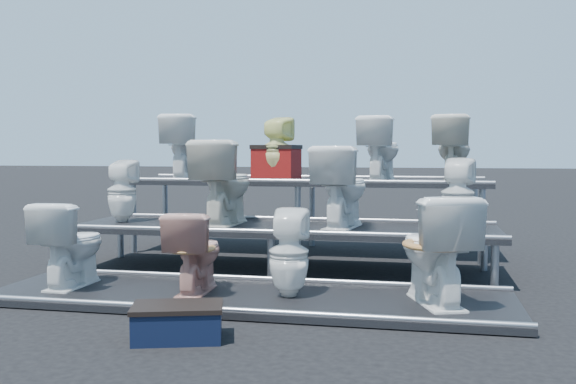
% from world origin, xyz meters
% --- Properties ---
extents(ground, '(80.00, 80.00, 0.00)m').
position_xyz_m(ground, '(0.00, 0.00, 0.00)').
color(ground, black).
rests_on(ground, ground).
extents(tier_front, '(4.20, 1.20, 0.06)m').
position_xyz_m(tier_front, '(0.00, -1.30, 0.03)').
color(tier_front, black).
rests_on(tier_front, ground).
extents(tier_mid, '(4.20, 1.20, 0.46)m').
position_xyz_m(tier_mid, '(0.00, 0.00, 0.23)').
color(tier_mid, black).
rests_on(tier_mid, ground).
extents(tier_back, '(4.20, 1.20, 0.86)m').
position_xyz_m(tier_back, '(0.00, 1.30, 0.43)').
color(tier_back, black).
rests_on(tier_back, ground).
extents(toilet_0, '(0.41, 0.71, 0.72)m').
position_xyz_m(toilet_0, '(-1.54, -1.30, 0.42)').
color(toilet_0, white).
rests_on(toilet_0, tier_front).
extents(toilet_1, '(0.39, 0.66, 0.66)m').
position_xyz_m(toilet_1, '(-0.43, -1.30, 0.39)').
color(toilet_1, tan).
rests_on(toilet_1, tier_front).
extents(toilet_2, '(0.32, 0.33, 0.69)m').
position_xyz_m(toilet_2, '(0.34, -1.30, 0.41)').
color(toilet_2, white).
rests_on(toilet_2, tier_front).
extents(toilet_3, '(0.70, 0.91, 0.82)m').
position_xyz_m(toilet_3, '(1.46, -1.30, 0.47)').
color(toilet_3, white).
rests_on(toilet_3, tier_front).
extents(toilet_4, '(0.30, 0.31, 0.65)m').
position_xyz_m(toilet_4, '(-1.72, 0.00, 0.79)').
color(toilet_4, white).
rests_on(toilet_4, tier_mid).
extents(toilet_5, '(0.51, 0.85, 0.85)m').
position_xyz_m(toilet_5, '(-0.60, 0.00, 0.88)').
color(toilet_5, beige).
rests_on(toilet_5, tier_mid).
extents(toilet_6, '(0.56, 0.84, 0.79)m').
position_xyz_m(toilet_6, '(0.60, 0.00, 0.86)').
color(toilet_6, white).
rests_on(toilet_6, tier_mid).
extents(toilet_7, '(0.37, 0.37, 0.68)m').
position_xyz_m(toilet_7, '(1.69, 0.00, 0.80)').
color(toilet_7, white).
rests_on(toilet_7, tier_mid).
extents(toilet_8, '(0.51, 0.80, 0.78)m').
position_xyz_m(toilet_8, '(-1.52, 1.30, 1.25)').
color(toilet_8, white).
rests_on(toilet_8, tier_back).
extents(toilet_9, '(0.41, 0.41, 0.75)m').
position_xyz_m(toilet_9, '(-0.35, 1.30, 1.24)').
color(toilet_9, '#F2F195').
rests_on(toilet_9, tier_back).
extents(toilet_10, '(0.53, 0.78, 0.74)m').
position_xyz_m(toilet_10, '(0.88, 1.30, 1.23)').
color(toilet_10, white).
rests_on(toilet_10, tier_back).
extents(toilet_11, '(0.51, 0.78, 0.74)m').
position_xyz_m(toilet_11, '(1.69, 1.30, 1.23)').
color(toilet_11, beige).
rests_on(toilet_11, tier_back).
extents(red_crate, '(0.55, 0.47, 0.37)m').
position_xyz_m(red_crate, '(-0.37, 1.36, 1.04)').
color(red_crate, maroon).
rests_on(red_crate, tier_back).
extents(step_stool, '(0.63, 0.48, 0.20)m').
position_xyz_m(step_stool, '(-0.16, -2.39, 0.10)').
color(step_stool, black).
rests_on(step_stool, ground).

